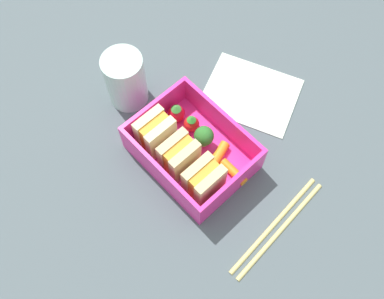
# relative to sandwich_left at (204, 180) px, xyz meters

# --- Properties ---
(ground_plane) EXTENTS (1.20, 1.20, 0.02)m
(ground_plane) POSITION_rel_sandwich_left_xyz_m (0.05, -0.03, -0.05)
(ground_plane) COLOR #485359
(bento_tray) EXTENTS (0.17, 0.13, 0.01)m
(bento_tray) POSITION_rel_sandwich_left_xyz_m (0.05, -0.03, -0.04)
(bento_tray) COLOR #E82B90
(bento_tray) RESTS_ON ground_plane
(bento_rim) EXTENTS (0.17, 0.13, 0.05)m
(bento_rim) POSITION_rel_sandwich_left_xyz_m (0.05, -0.03, -0.01)
(bento_rim) COLOR #E82B90
(bento_rim) RESTS_ON bento_tray
(sandwich_left) EXTENTS (0.04, 0.05, 0.06)m
(sandwich_left) POSITION_rel_sandwich_left_xyz_m (0.00, 0.00, 0.00)
(sandwich_left) COLOR #D4C280
(sandwich_left) RESTS_ON bento_tray
(sandwich_center_left) EXTENTS (0.04, 0.05, 0.06)m
(sandwich_center_left) POSITION_rel_sandwich_left_xyz_m (0.05, 0.00, 0.00)
(sandwich_center_left) COLOR #D7B681
(sandwich_center_left) RESTS_ON bento_tray
(sandwich_center) EXTENTS (0.04, 0.05, 0.06)m
(sandwich_center) POSITION_rel_sandwich_left_xyz_m (0.10, 0.00, 0.00)
(sandwich_center) COLOR beige
(sandwich_center) RESTS_ON bento_tray
(carrot_stick_left) EXTENTS (0.05, 0.01, 0.01)m
(carrot_stick_left) POSITION_rel_sandwich_left_xyz_m (-0.01, -0.05, -0.02)
(carrot_stick_left) COLOR orange
(carrot_stick_left) RESTS_ON bento_tray
(carrot_stick_far_left) EXTENTS (0.03, 0.05, 0.02)m
(carrot_stick_far_left) POSITION_rel_sandwich_left_xyz_m (0.02, -0.05, -0.02)
(carrot_stick_far_left) COLOR orange
(carrot_stick_far_left) RESTS_ON bento_tray
(broccoli_floret) EXTENTS (0.03, 0.03, 0.04)m
(broccoli_floret) POSITION_rel_sandwich_left_xyz_m (0.05, -0.05, -0.01)
(broccoli_floret) COLOR #90C76B
(broccoli_floret) RESTS_ON bento_tray
(strawberry_far_left) EXTENTS (0.02, 0.02, 0.03)m
(strawberry_far_left) POSITION_rel_sandwich_left_xyz_m (0.09, -0.06, -0.02)
(strawberry_far_left) COLOR red
(strawberry_far_left) RESTS_ON bento_tray
(strawberry_left) EXTENTS (0.03, 0.03, 0.03)m
(strawberry_left) POSITION_rel_sandwich_left_xyz_m (0.11, -0.05, -0.02)
(strawberry_left) COLOR red
(strawberry_left) RESTS_ON bento_tray
(chopstick_pair) EXTENTS (0.03, 0.19, 0.01)m
(chopstick_pair) POSITION_rel_sandwich_left_xyz_m (-0.11, -0.04, -0.04)
(chopstick_pair) COLOR tan
(chopstick_pair) RESTS_ON ground_plane
(drinking_glass) EXTENTS (0.06, 0.06, 0.10)m
(drinking_glass) POSITION_rel_sandwich_left_xyz_m (0.20, -0.02, 0.01)
(drinking_glass) COLOR silver
(drinking_glass) RESTS_ON ground_plane
(folded_napkin) EXTENTS (0.18, 0.17, 0.00)m
(folded_napkin) POSITION_rel_sandwich_left_xyz_m (0.07, -0.18, -0.04)
(folded_napkin) COLOR silver
(folded_napkin) RESTS_ON ground_plane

